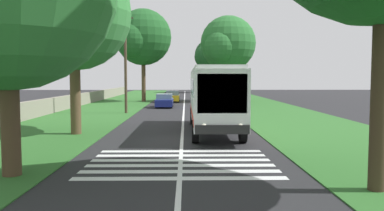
{
  "coord_description": "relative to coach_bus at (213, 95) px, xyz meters",
  "views": [
    {
      "loc": [
        -19.0,
        -0.2,
        3.16
      ],
      "look_at": [
        2.56,
        -0.54,
        1.6
      ],
      "focal_mm": 36.54,
      "sensor_mm": 36.0,
      "label": 1
    }
  ],
  "objects": [
    {
      "name": "ground",
      "position": [
        -3.59,
        1.8,
        -2.15
      ],
      "size": [
        160.0,
        160.0,
        0.0
      ],
      "primitive_type": "plane",
      "color": "#262628"
    },
    {
      "name": "grass_verge_left",
      "position": [
        11.41,
        10.0,
        -2.13
      ],
      "size": [
        120.0,
        8.0,
        0.04
      ],
      "primitive_type": "cube",
      "color": "#2D6628",
      "rests_on": "ground"
    },
    {
      "name": "grass_verge_right",
      "position": [
        11.41,
        -6.4,
        -2.13
      ],
      "size": [
        120.0,
        8.0,
        0.04
      ],
      "primitive_type": "cube",
      "color": "#2D6628",
      "rests_on": "ground"
    },
    {
      "name": "centre_line",
      "position": [
        11.41,
        1.8,
        -2.14
      ],
      "size": [
        110.0,
        0.16,
        0.01
      ],
      "primitive_type": "cube",
      "color": "silver",
      "rests_on": "ground"
    },
    {
      "name": "coach_bus",
      "position": [
        0.0,
        0.0,
        0.0
      ],
      "size": [
        11.16,
        2.62,
        3.73
      ],
      "color": "white",
      "rests_on": "ground"
    },
    {
      "name": "zebra_crossing",
      "position": [
        -8.33,
        1.8,
        -2.14
      ],
      "size": [
        4.95,
        6.8,
        0.01
      ],
      "color": "silver",
      "rests_on": "ground"
    },
    {
      "name": "trailing_car_0",
      "position": [
        18.47,
        3.85,
        -1.48
      ],
      "size": [
        4.3,
        1.78,
        1.43
      ],
      "color": "navy",
      "rests_on": "ground"
    },
    {
      "name": "trailing_car_1",
      "position": [
        27.91,
        3.32,
        -1.48
      ],
      "size": [
        4.3,
        1.78,
        1.43
      ],
      "color": "gold",
      "rests_on": "ground"
    },
    {
      "name": "roadside_tree_left_0",
      "position": [
        28.25,
        7.25,
        5.97
      ],
      "size": [
        8.56,
        7.23,
        11.89
      ],
      "color": "#4C3826",
      "rests_on": "grass_verge_left"
    },
    {
      "name": "roadside_tree_left_1",
      "position": [
        -1.0,
        7.81,
        4.33
      ],
      "size": [
        7.38,
        6.24,
        9.73
      ],
      "color": "brown",
      "rests_on": "grass_verge_left"
    },
    {
      "name": "roadside_tree_right_1",
      "position": [
        28.45,
        -3.75,
        5.24
      ],
      "size": [
        8.16,
        7.16,
        11.09
      ],
      "color": "#3D2D1E",
      "rests_on": "grass_verge_right"
    },
    {
      "name": "roadside_tree_right_2",
      "position": [
        57.89,
        -3.17,
        5.41
      ],
      "size": [
        7.8,
        6.44,
        10.89
      ],
      "color": "#4C3826",
      "rests_on": "grass_verge_right"
    },
    {
      "name": "utility_pole",
      "position": [
        11.53,
        6.84,
        2.45
      ],
      "size": [
        0.24,
        1.4,
        8.83
      ],
      "color": "#473828",
      "rests_on": "grass_verge_left"
    },
    {
      "name": "roadside_wall",
      "position": [
        16.41,
        13.4,
        -1.44
      ],
      "size": [
        70.0,
        0.4,
        1.33
      ],
      "primitive_type": "cube",
      "color": "gray",
      "rests_on": "grass_verge_left"
    }
  ]
}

